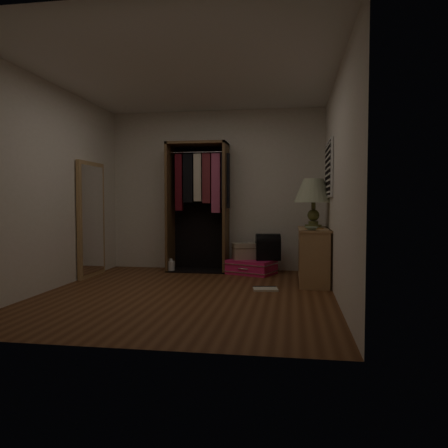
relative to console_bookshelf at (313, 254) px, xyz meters
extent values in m
plane|color=#5B321A|center=(-1.53, -1.04, -0.39)|extent=(4.00, 4.00, 0.00)
cube|color=silver|center=(-1.53, 0.96, 0.91)|extent=(3.50, 0.02, 2.60)
cube|color=silver|center=(-1.53, -3.04, 0.91)|extent=(3.50, 0.02, 2.60)
cube|color=silver|center=(0.22, -1.04, 0.91)|extent=(0.02, 4.00, 2.60)
cube|color=silver|center=(-3.28, -1.04, 0.91)|extent=(0.02, 4.00, 2.60)
cube|color=white|center=(-1.53, -1.04, 2.21)|extent=(3.50, 4.00, 0.01)
cube|color=white|center=(0.20, -0.04, 1.16)|extent=(0.03, 0.96, 0.76)
cube|color=black|center=(0.19, -0.04, 1.16)|extent=(0.03, 0.90, 0.70)
cube|color=white|center=(0.18, -0.04, 0.85)|extent=(0.01, 0.88, 0.02)
cube|color=white|center=(0.18, -0.04, 0.93)|extent=(0.01, 0.88, 0.02)
cube|color=white|center=(0.18, -0.04, 1.01)|extent=(0.01, 0.88, 0.02)
cube|color=white|center=(0.18, -0.04, 1.08)|extent=(0.01, 0.88, 0.02)
cube|color=white|center=(0.18, -0.04, 1.16)|extent=(0.01, 0.88, 0.02)
cube|color=white|center=(0.18, -0.04, 1.24)|extent=(0.01, 0.88, 0.02)
cube|color=white|center=(0.18, -0.04, 1.32)|extent=(0.01, 0.88, 0.02)
cube|color=white|center=(0.18, -0.04, 1.39)|extent=(0.01, 0.88, 0.02)
cube|color=white|center=(0.18, -0.04, 1.47)|extent=(0.01, 0.88, 0.02)
cube|color=#AA7E52|center=(0.01, -0.58, -0.01)|extent=(0.40, 0.03, 0.75)
cube|color=#AA7E52|center=(0.01, 0.49, -0.01)|extent=(0.40, 0.03, 0.75)
cube|color=#AA7E52|center=(0.01, -0.04, -0.33)|extent=(0.40, 1.04, 0.03)
cube|color=#AA7E52|center=(0.01, -0.04, 0.18)|extent=(0.40, 1.04, 0.03)
cube|color=#AA7E52|center=(0.01, -0.04, 0.35)|extent=(0.42, 1.12, 0.03)
cube|color=brown|center=(0.20, -0.04, -0.01)|extent=(0.02, 1.10, 0.75)
cube|color=#AA7E52|center=(0.00, 0.29, 0.26)|extent=(0.36, 0.38, 0.13)
cube|color=gray|center=(-0.09, -0.51, -0.18)|extent=(0.16, 0.04, 0.28)
cube|color=#4C3833|center=(-0.07, -0.46, -0.16)|extent=(0.18, 0.05, 0.30)
cube|color=#B7AD99|center=(-0.08, -0.40, -0.16)|extent=(0.17, 0.04, 0.32)
cube|color=brown|center=(-0.08, -0.34, -0.18)|extent=(0.17, 0.04, 0.27)
cube|color=#3F4C59|center=(-0.06, -0.30, -0.16)|extent=(0.21, 0.03, 0.30)
cube|color=gray|center=(-0.06, -0.26, -0.18)|extent=(0.20, 0.03, 0.28)
cube|color=#59594C|center=(-0.08, -0.21, -0.17)|extent=(0.18, 0.05, 0.29)
cube|color=#B2724C|center=(-0.07, -0.16, -0.20)|extent=(0.19, 0.04, 0.23)
cube|color=beige|center=(-0.05, -0.11, -0.18)|extent=(0.22, 0.04, 0.28)
cube|color=#332D38|center=(-0.06, -0.07, -0.20)|extent=(0.20, 0.03, 0.22)
cube|color=gray|center=(-0.08, -0.03, -0.16)|extent=(0.16, 0.04, 0.31)
cube|color=#4C3833|center=(-0.06, 0.02, -0.18)|extent=(0.21, 0.04, 0.27)
cube|color=#B7AD99|center=(-0.06, 0.06, -0.18)|extent=(0.21, 0.04, 0.26)
cube|color=brown|center=(-0.08, 0.11, -0.18)|extent=(0.18, 0.03, 0.26)
cube|color=#3F4C59|center=(-0.06, 0.16, -0.17)|extent=(0.21, 0.04, 0.28)
cube|color=gray|center=(-0.06, 0.21, -0.19)|extent=(0.22, 0.05, 0.24)
cube|color=#59594C|center=(-0.06, 0.25, -0.19)|extent=(0.21, 0.03, 0.24)
cube|color=#B2724C|center=(-0.09, 0.30, -0.16)|extent=(0.16, 0.04, 0.31)
cube|color=beige|center=(-0.06, 0.34, -0.19)|extent=(0.22, 0.04, 0.25)
cube|color=#332D38|center=(-0.08, 0.40, -0.16)|extent=(0.16, 0.05, 0.31)
cube|color=brown|center=(-2.24, 0.70, 0.64)|extent=(0.04, 0.50, 2.05)
cube|color=brown|center=(-1.33, 0.70, 0.64)|extent=(0.04, 0.50, 2.05)
cube|color=brown|center=(-1.78, 0.70, 1.64)|extent=(0.95, 0.50, 0.04)
cube|color=black|center=(-1.78, 0.93, 0.64)|extent=(0.95, 0.02, 2.05)
cube|color=black|center=(-1.78, 0.70, -0.38)|extent=(0.95, 0.50, 0.02)
cylinder|color=silver|center=(-1.78, 0.70, 1.51)|extent=(0.87, 0.02, 0.02)
cube|color=#590F19|center=(-2.08, 0.68, 1.03)|extent=(0.11, 0.11, 0.90)
cube|color=black|center=(-1.93, 0.68, 1.09)|extent=(0.15, 0.11, 0.77)
cube|color=beige|center=(-1.77, 0.68, 1.11)|extent=(0.12, 0.13, 0.75)
cube|color=maroon|center=(-1.63, 0.68, 1.09)|extent=(0.13, 0.12, 0.78)
cube|color=#BF4C72|center=(-1.48, 0.68, 1.02)|extent=(0.14, 0.12, 0.93)
cube|color=black|center=(-1.33, 0.68, 1.05)|extent=(0.12, 0.11, 0.86)
cube|color=tan|center=(-3.24, -0.04, 0.46)|extent=(0.05, 0.80, 1.70)
cube|color=white|center=(-3.21, -0.04, 0.46)|extent=(0.01, 0.68, 1.58)
cube|color=#E31B61|center=(-0.92, 0.56, -0.28)|extent=(0.82, 0.71, 0.22)
cube|color=silver|center=(-0.92, 0.56, -0.34)|extent=(0.85, 0.74, 0.01)
cube|color=silver|center=(-0.92, 0.56, -0.22)|extent=(0.85, 0.74, 0.01)
cylinder|color=silver|center=(-1.01, 0.32, -0.28)|extent=(0.15, 0.08, 0.02)
cube|color=tan|center=(-1.02, 0.63, -0.05)|extent=(0.42, 0.35, 0.25)
cube|color=brown|center=(-1.02, 0.63, 0.00)|extent=(0.43, 0.36, 0.01)
cylinder|color=silver|center=(-1.02, 0.63, 0.09)|extent=(0.10, 0.05, 0.02)
cube|color=black|center=(-0.66, 0.59, -0.03)|extent=(0.41, 0.30, 0.29)
cylinder|color=black|center=(-0.66, 0.59, 0.11)|extent=(0.41, 0.30, 0.24)
cylinder|color=#51582A|center=(0.01, 0.16, 0.38)|extent=(0.28, 0.28, 0.04)
cylinder|color=#51582A|center=(0.01, 0.16, 0.42)|extent=(0.16, 0.16, 0.05)
sphere|color=#51582A|center=(0.01, 0.16, 0.53)|extent=(0.20, 0.20, 0.17)
cylinder|color=#51582A|center=(0.01, 0.16, 0.66)|extent=(0.07, 0.07, 0.10)
cone|color=beige|center=(0.01, 0.16, 0.88)|extent=(0.65, 0.65, 0.33)
cone|color=white|center=(0.01, 0.16, 0.88)|extent=(0.58, 0.58, 0.31)
cylinder|color=#A87A40|center=(0.01, -0.14, 0.37)|extent=(0.28, 0.28, 0.01)
imported|color=#96B49A|center=(-0.04, -0.47, 0.38)|extent=(0.17, 0.17, 0.04)
cylinder|color=white|center=(-2.19, 0.56, -0.30)|extent=(0.15, 0.15, 0.17)
cylinder|color=white|center=(-2.19, 0.56, -0.20)|extent=(0.06, 0.06, 0.04)
cube|color=beige|center=(-0.62, -0.66, -0.38)|extent=(0.34, 0.29, 0.03)
cube|color=black|center=(-0.63, -0.57, -0.38)|extent=(0.31, 0.09, 0.03)
camera|label=1|loc=(-0.28, -6.12, 0.71)|focal=35.00mm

